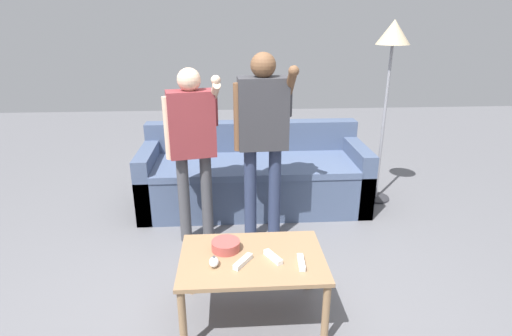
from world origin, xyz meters
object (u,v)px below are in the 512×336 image
object	(u,v)px
snack_bowl	(226,245)
floor_lamp	(392,49)
game_remote_wand_near	(273,257)
game_remote_wand_far	(242,262)
couch	(254,177)
player_center	(263,128)
coffee_table	(252,265)
game_remote_nunchuk	(214,262)
game_remote_wand_spare	(301,262)
player_left	(192,137)

from	to	relation	value
snack_bowl	floor_lamp	world-z (taller)	floor_lamp
game_remote_wand_near	game_remote_wand_far	world-z (taller)	same
couch	player_center	size ratio (longest dim) A/B	1.40
coffee_table	snack_bowl	world-z (taller)	snack_bowl
game_remote_nunchuk	game_remote_wand_far	size ratio (longest dim) A/B	0.57
game_remote_nunchuk	game_remote_wand_spare	distance (m)	0.51
game_remote_wand_spare	coffee_table	bearing A→B (deg)	160.51
player_center	game_remote_wand_far	distance (m)	1.19
game_remote_wand_far	game_remote_wand_spare	distance (m)	0.34
game_remote_nunchuk	game_remote_wand_spare	size ratio (longest dim) A/B	0.59
player_left	game_remote_wand_far	bearing A→B (deg)	-71.75
coffee_table	game_remote_wand_spare	distance (m)	0.30
coffee_table	floor_lamp	world-z (taller)	floor_lamp
game_remote_nunchuk	game_remote_wand_far	distance (m)	0.16
game_remote_nunchuk	player_left	world-z (taller)	player_left
snack_bowl	player_center	bearing A→B (deg)	71.36
snack_bowl	game_remote_wand_spare	xyz separation A→B (m)	(0.44, -0.19, -0.01)
couch	game_remote_nunchuk	distance (m)	1.80
player_left	game_remote_wand_spare	size ratio (longest dim) A/B	9.68
player_center	game_remote_wand_near	bearing A→B (deg)	-91.06
snack_bowl	floor_lamp	xyz separation A→B (m)	(1.55, 1.61, 1.05)
game_remote_nunchuk	floor_lamp	size ratio (longest dim) A/B	0.05
coffee_table	player_left	bearing A→B (deg)	112.59
floor_lamp	game_remote_wand_near	distance (m)	2.40
snack_bowl	game_remote_nunchuk	distance (m)	0.18
coffee_table	game_remote_wand_spare	world-z (taller)	game_remote_wand_spare
coffee_table	player_center	world-z (taller)	player_center
snack_bowl	game_remote_wand_far	xyz separation A→B (m)	(0.10, -0.16, -0.01)
floor_lamp	game_remote_wand_spare	xyz separation A→B (m)	(-1.11, -1.80, -1.06)
coffee_table	game_remote_wand_spare	bearing A→B (deg)	-19.49
coffee_table	snack_bowl	xyz separation A→B (m)	(-0.16, 0.09, 0.09)
game_remote_wand_far	game_remote_wand_spare	xyz separation A→B (m)	(0.34, -0.03, 0.00)
player_center	game_remote_wand_near	size ratio (longest dim) A/B	10.28
game_remote_nunchuk	game_remote_wand_near	size ratio (longest dim) A/B	0.58
game_remote_wand_far	player_left	bearing A→B (deg)	108.25
player_center	game_remote_wand_near	xyz separation A→B (m)	(-0.02, -1.01, -0.52)
game_remote_nunchuk	game_remote_wand_spare	xyz separation A→B (m)	(0.50, -0.02, -0.01)
snack_bowl	game_remote_nunchuk	xyz separation A→B (m)	(-0.07, -0.17, -0.01)
couch	floor_lamp	size ratio (longest dim) A/B	1.23
couch	snack_bowl	bearing A→B (deg)	-99.53
floor_lamp	game_remote_wand_far	distance (m)	2.52
snack_bowl	game_remote_nunchuk	world-z (taller)	snack_bowl
floor_lamp	game_remote_wand_far	xyz separation A→B (m)	(-1.45, -1.77, -1.06)
game_remote_nunchuk	player_center	xyz separation A→B (m)	(0.37, 1.05, 0.52)
coffee_table	floor_lamp	distance (m)	2.47
coffee_table	game_remote_nunchuk	world-z (taller)	game_remote_nunchuk
couch	player_left	world-z (taller)	player_left
game_remote_nunchuk	game_remote_wand_near	world-z (taller)	game_remote_nunchuk
couch	player_left	xyz separation A→B (m)	(-0.52, -0.69, 0.62)
game_remote_wand_spare	snack_bowl	bearing A→B (deg)	156.52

